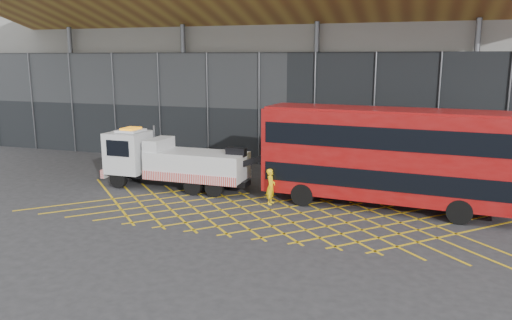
% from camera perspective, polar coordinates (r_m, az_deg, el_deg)
% --- Properties ---
extents(ground_plane, '(120.00, 120.00, 0.00)m').
position_cam_1_polar(ground_plane, '(26.25, -7.30, -5.35)').
color(ground_plane, '#2B2B2D').
extents(road_markings, '(24.76, 7.16, 0.01)m').
position_cam_1_polar(road_markings, '(24.83, 1.10, -6.23)').
color(road_markings, yellow).
rests_on(road_markings, ground_plane).
extents(construction_building, '(55.00, 23.97, 18.00)m').
position_cam_1_polar(construction_building, '(41.99, 6.06, 13.40)').
color(construction_building, gray).
rests_on(construction_building, ground_plane).
extents(recovery_truck, '(10.20, 2.50, 3.56)m').
position_cam_1_polar(recovery_truck, '(29.82, -9.75, -0.10)').
color(recovery_truck, black).
rests_on(recovery_truck, ground_plane).
extents(bus_towed, '(12.75, 3.87, 5.11)m').
position_cam_1_polar(bus_towed, '(26.12, 14.63, 0.70)').
color(bus_towed, maroon).
rests_on(bus_towed, ground_plane).
extents(worker, '(0.46, 0.70, 1.91)m').
position_cam_1_polar(worker, '(26.33, 1.70, -3.05)').
color(worker, yellow).
rests_on(worker, ground_plane).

